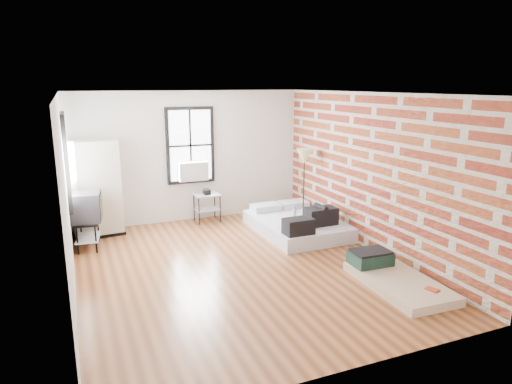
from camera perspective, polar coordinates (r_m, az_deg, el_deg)
name	(u,v)px	position (r m, az deg, el deg)	size (l,w,h in m)	color
ground	(239,268)	(7.57, -2.13, -9.46)	(6.00, 6.00, 0.00)	#582E17
room_shell	(244,159)	(7.50, -1.55, 4.15)	(5.02, 6.02, 2.80)	silver
mattress_main	(298,224)	(9.27, 5.29, -3.95)	(1.59, 2.14, 0.68)	silver
mattress_bare	(392,276)	(7.29, 16.63, -10.07)	(0.95, 1.72, 0.37)	tan
wardrobe	(95,189)	(9.43, -19.44, 0.38)	(1.01, 0.65, 1.89)	black
side_table	(207,200)	(9.96, -6.16, -0.94)	(0.55, 0.45, 0.71)	black
floor_lamp	(304,160)	(9.65, 6.07, 4.00)	(0.35, 0.35, 1.61)	black
tv_stand	(86,208)	(8.77, -20.46, -1.93)	(0.59, 0.79, 1.05)	black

